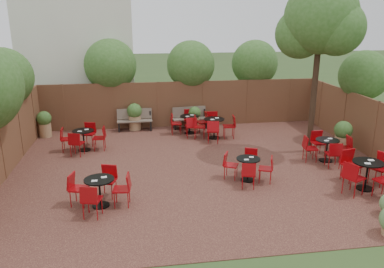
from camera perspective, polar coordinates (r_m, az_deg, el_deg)
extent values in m
plane|color=#354F23|center=(12.63, 1.29, -4.96)|extent=(80.00, 80.00, 0.00)
cube|color=#3A1B17|center=(12.63, 1.29, -4.91)|extent=(12.00, 10.00, 0.02)
cube|color=#563120|center=(17.08, -1.55, 4.40)|extent=(12.00, 0.08, 2.00)
cube|color=#563120|center=(12.76, -26.29, -1.78)|extent=(0.08, 10.00, 2.00)
cube|color=#563120|center=(14.54, 25.31, 0.50)|extent=(0.08, 10.00, 2.00)
cube|color=silver|center=(19.71, -16.29, 14.25)|extent=(5.00, 4.00, 8.00)
sphere|color=#305A1D|center=(15.39, -26.01, 7.48)|extent=(2.10, 2.10, 2.10)
sphere|color=#305A1D|center=(17.39, -11.90, 9.88)|extent=(2.25, 2.25, 2.25)
sphere|color=#305A1D|center=(17.45, -0.19, 10.14)|extent=(2.13, 2.13, 2.13)
sphere|color=#305A1D|center=(18.32, 9.19, 10.24)|extent=(2.11, 2.11, 2.11)
sphere|color=#305A1D|center=(16.20, 23.94, 7.89)|extent=(1.88, 1.88, 1.88)
cylinder|color=black|center=(14.10, 17.58, 7.02)|extent=(0.25, 0.25, 4.90)
sphere|color=#305A1D|center=(13.92, 18.42, 15.99)|extent=(2.42, 2.42, 2.42)
sphere|color=#305A1D|center=(14.08, 15.60, 14.02)|extent=(1.69, 1.69, 1.69)
sphere|color=#305A1D|center=(13.75, 20.58, 14.35)|extent=(1.77, 1.77, 1.77)
cube|color=brown|center=(16.65, -8.41, 1.92)|extent=(1.49, 0.47, 0.05)
cube|color=brown|center=(16.78, -8.46, 2.97)|extent=(1.48, 0.14, 0.45)
cube|color=black|center=(16.73, -10.67, 1.07)|extent=(0.07, 0.44, 0.39)
cube|color=black|center=(16.72, -6.09, 1.27)|extent=(0.07, 0.44, 0.39)
cube|color=brown|center=(16.81, -0.31, 2.26)|extent=(1.52, 0.60, 0.05)
cube|color=brown|center=(16.94, -0.41, 3.30)|extent=(1.49, 0.27, 0.45)
cube|color=black|center=(16.79, -2.58, 1.42)|extent=(0.11, 0.45, 0.40)
cube|color=black|center=(16.98, 1.93, 1.60)|extent=(0.11, 0.45, 0.40)
cylinder|color=black|center=(11.77, 8.14, -6.66)|extent=(0.41, 0.41, 0.03)
cylinder|color=black|center=(11.64, 8.21, -5.17)|extent=(0.05, 0.05, 0.65)
cylinder|color=black|center=(11.52, 8.28, -3.63)|extent=(0.71, 0.71, 0.03)
cube|color=white|center=(11.61, 8.71, -3.37)|extent=(0.15, 0.13, 0.01)
cube|color=white|center=(11.39, 7.99, -3.75)|extent=(0.15, 0.13, 0.01)
cylinder|color=black|center=(13.90, 19.01, -3.68)|extent=(0.44, 0.44, 0.03)
cylinder|color=black|center=(13.78, 19.15, -2.29)|extent=(0.05, 0.05, 0.71)
cylinder|color=black|center=(13.67, 19.30, -0.85)|extent=(0.77, 0.77, 0.03)
cube|color=white|center=(13.79, 19.60, -0.63)|extent=(0.15, 0.11, 0.02)
cube|color=white|center=(13.52, 19.16, -0.93)|extent=(0.15, 0.11, 0.02)
cylinder|color=black|center=(12.13, 24.02, -7.30)|extent=(0.48, 0.48, 0.03)
cylinder|color=black|center=(11.99, 24.25, -5.59)|extent=(0.06, 0.06, 0.77)
cylinder|color=black|center=(11.85, 24.48, -3.81)|extent=(0.84, 0.84, 0.03)
cube|color=white|center=(11.98, 24.80, -3.51)|extent=(0.18, 0.15, 0.02)
cube|color=white|center=(11.68, 24.38, -3.96)|extent=(0.18, 0.15, 0.02)
cylinder|color=black|center=(15.58, 3.25, -0.53)|extent=(0.47, 0.47, 0.03)
cylinder|color=black|center=(15.47, 3.27, 0.81)|extent=(0.05, 0.05, 0.75)
cylinder|color=black|center=(15.37, 3.29, 2.19)|extent=(0.81, 0.81, 0.03)
cube|color=white|center=(15.47, 3.70, 2.37)|extent=(0.16, 0.12, 0.02)
cube|color=white|center=(15.22, 3.00, 2.14)|extent=(0.16, 0.12, 0.02)
cylinder|color=black|center=(16.19, -0.38, 0.17)|extent=(0.44, 0.44, 0.03)
cylinder|color=black|center=(16.09, -0.38, 1.39)|extent=(0.05, 0.05, 0.70)
cylinder|color=black|center=(16.00, -0.38, 2.64)|extent=(0.76, 0.76, 0.03)
cube|color=white|center=(16.09, 0.00, 2.80)|extent=(0.14, 0.10, 0.02)
cube|color=white|center=(15.86, -0.68, 2.60)|extent=(0.14, 0.10, 0.02)
cylinder|color=black|center=(10.45, -13.23, -10.14)|extent=(0.44, 0.44, 0.03)
cylinder|color=black|center=(10.30, -13.36, -8.37)|extent=(0.05, 0.05, 0.71)
cylinder|color=black|center=(10.15, -13.50, -6.51)|extent=(0.77, 0.77, 0.03)
cube|color=white|center=(10.20, -12.80, -6.20)|extent=(0.16, 0.13, 0.02)
cube|color=white|center=(10.04, -14.14, -6.69)|extent=(0.16, 0.13, 0.02)
cylinder|color=black|center=(14.69, -15.49, -2.25)|extent=(0.44, 0.44, 0.03)
cylinder|color=black|center=(14.58, -15.60, -0.92)|extent=(0.05, 0.05, 0.71)
cylinder|color=black|center=(14.48, -15.72, 0.45)|extent=(0.77, 0.77, 0.03)
cube|color=white|center=(14.53, -15.21, 0.65)|extent=(0.15, 0.12, 0.02)
cube|color=white|center=(14.37, -16.18, 0.38)|extent=(0.15, 0.12, 0.02)
cylinder|color=#9B744D|center=(16.83, -8.38, 1.64)|extent=(0.52, 0.52, 0.60)
sphere|color=#305A1D|center=(16.70, -8.46, 3.41)|extent=(0.63, 0.63, 0.63)
cylinder|color=#9B744D|center=(16.83, 0.39, 1.66)|extent=(0.44, 0.44, 0.50)
sphere|color=#305A1D|center=(16.72, 0.40, 3.15)|extent=(0.53, 0.53, 0.53)
cylinder|color=#9B744D|center=(16.75, -20.73, 0.54)|extent=(0.48, 0.48, 0.55)
sphere|color=#305A1D|center=(16.62, -20.91, 2.17)|extent=(0.58, 0.58, 0.58)
cylinder|color=#9B744D|center=(14.82, 21.11, -1.45)|extent=(0.53, 0.53, 0.61)
sphere|color=#305A1D|center=(14.67, 21.33, 0.55)|extent=(0.64, 0.64, 0.64)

